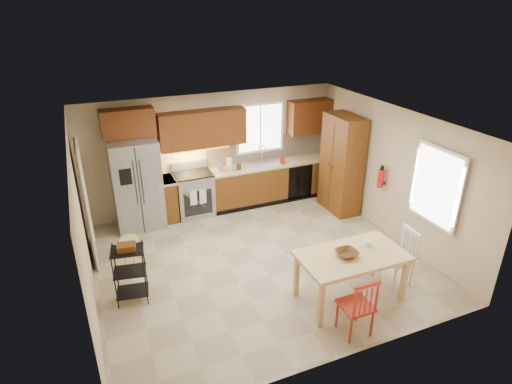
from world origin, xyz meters
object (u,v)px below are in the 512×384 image
object	(u,v)px
soap_bottle	(282,159)
table_bowl	(347,256)
refrigerator	(137,184)
dining_table	(350,277)
range_stove	(194,194)
table_jar	(368,245)
fire_extinguisher	(381,178)
chair_white	(398,257)
chair_red	(356,304)
utility_cart	(130,274)
bar_stool	(131,254)
pantry	(342,164)

from	to	relation	value
soap_bottle	table_bowl	bearing A→B (deg)	-101.02
refrigerator	dining_table	size ratio (longest dim) A/B	1.14
range_stove	table_jar	size ratio (longest dim) A/B	6.56
range_stove	table_bowl	size ratio (longest dim) A/B	2.84
range_stove	fire_extinguisher	bearing A→B (deg)	-32.62
chair_white	table_bowl	xyz separation A→B (m)	(-1.05, -0.05, 0.32)
fire_extinguisher	dining_table	size ratio (longest dim) A/B	0.22
range_stove	chair_red	xyz separation A→B (m)	(1.08, -4.33, 0.01)
range_stove	fire_extinguisher	world-z (taller)	fire_extinguisher
table_jar	utility_cart	bearing A→B (deg)	161.43
soap_bottle	bar_stool	bearing A→B (deg)	-156.94
table_bowl	dining_table	bearing A→B (deg)	0.00
bar_stool	range_stove	bearing A→B (deg)	28.43
soap_bottle	chair_white	xyz separation A→B (m)	(0.35, -3.55, -0.53)
table_jar	utility_cart	xyz separation A→B (m)	(-3.43, 1.15, -0.35)
dining_table	chair_white	world-z (taller)	chair_white
range_stove	chair_red	distance (m)	4.46
pantry	chair_white	size ratio (longest dim) A/B	2.23
refrigerator	table_bowl	distance (m)	4.39
range_stove	bar_stool	bearing A→B (deg)	-133.85
fire_extinguisher	chair_red	size ratio (longest dim) A/B	0.38
refrigerator	table_jar	size ratio (longest dim) A/B	12.99
pantry	bar_stool	distance (m)	4.62
soap_bottle	refrigerator	bearing A→B (deg)	179.55
table_jar	utility_cart	size ratio (longest dim) A/B	0.15
range_stove	fire_extinguisher	size ratio (longest dim) A/B	2.56
pantry	bar_stool	xyz separation A→B (m)	(-4.52, -0.62, -0.74)
refrigerator	range_stove	size ratio (longest dim) A/B	1.98
chair_white	utility_cart	world-z (taller)	utility_cart
table_bowl	chair_red	bearing A→B (deg)	-111.03
chair_red	table_jar	xyz separation A→B (m)	(0.70, 0.75, 0.35)
table_jar	table_bowl	bearing A→B (deg)	-167.47
table_jar	bar_stool	xyz separation A→B (m)	(-3.32, 1.98, -0.51)
dining_table	utility_cart	xyz separation A→B (m)	(-3.08, 1.25, 0.08)
soap_bottle	pantry	xyz separation A→B (m)	(0.95, -0.90, 0.05)
dining_table	table_bowl	distance (m)	0.41
bar_stool	utility_cart	bearing A→B (deg)	-115.22
fire_extinguisher	table_bowl	size ratio (longest dim) A/B	1.11
chair_white	bar_stool	distance (m)	4.42
soap_bottle	dining_table	size ratio (longest dim) A/B	0.12
pantry	dining_table	size ratio (longest dim) A/B	1.31
dining_table	fire_extinguisher	bearing A→B (deg)	43.74
fire_extinguisher	table_bowl	world-z (taller)	fire_extinguisher
refrigerator	chair_red	world-z (taller)	refrigerator
range_stove	chair_white	xyz separation A→B (m)	(2.38, -3.63, 0.01)
fire_extinguisher	table_jar	bearing A→B (deg)	-132.16
soap_bottle	dining_table	bearing A→B (deg)	-99.47
refrigerator	fire_extinguisher	xyz separation A→B (m)	(4.33, -1.98, 0.19)
chair_white	range_stove	bearing A→B (deg)	33.73
pantry	table_jar	distance (m)	2.87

